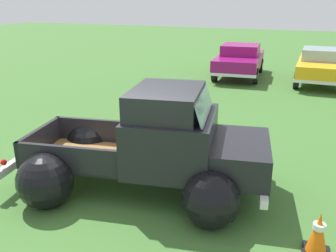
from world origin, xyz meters
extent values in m
plane|color=#3D6B2D|center=(0.00, 0.00, 0.00)|extent=(80.00, 80.00, 0.00)
cylinder|color=black|center=(1.25, 1.14, 0.38)|extent=(0.79, 0.37, 0.76)
cylinder|color=silver|center=(1.25, 1.14, 0.38)|extent=(0.38, 0.30, 0.34)
cylinder|color=black|center=(1.59, -0.56, 0.38)|extent=(0.79, 0.37, 0.76)
cylinder|color=silver|center=(1.59, -0.56, 0.38)|extent=(0.38, 0.30, 0.34)
cylinder|color=black|center=(-1.50, 0.58, 0.38)|extent=(0.79, 0.37, 0.76)
cylinder|color=silver|center=(-1.50, 0.58, 0.38)|extent=(0.38, 0.30, 0.34)
cylinder|color=black|center=(-1.15, -1.12, 0.38)|extent=(0.79, 0.37, 0.76)
cylinder|color=silver|center=(-1.15, -1.12, 0.38)|extent=(0.38, 0.30, 0.34)
sphere|color=black|center=(-1.51, 0.63, 0.44)|extent=(1.13, 1.13, 0.96)
sphere|color=black|center=(-1.14, -1.17, 0.44)|extent=(1.13, 1.13, 0.96)
cube|color=olive|center=(-0.93, -0.19, 0.54)|extent=(2.32, 1.92, 0.04)
cube|color=black|center=(-1.08, 0.53, 0.77)|extent=(2.02, 0.49, 0.50)
cube|color=black|center=(-0.78, -0.91, 0.77)|extent=(2.02, 0.49, 0.50)
cube|color=black|center=(0.03, 0.01, 0.77)|extent=(0.39, 1.52, 0.50)
cube|color=black|center=(-1.90, -0.39, 0.77)|extent=(0.39, 1.52, 0.50)
cube|color=black|center=(0.64, 0.13, 0.99)|extent=(1.76, 1.96, 0.95)
cube|color=black|center=(0.54, 0.11, 1.70)|extent=(1.43, 1.74, 0.45)
cube|color=#8CADB7|center=(1.17, 0.24, 1.68)|extent=(0.44, 1.46, 0.38)
cube|color=black|center=(1.67, 0.34, 0.80)|extent=(1.55, 1.84, 0.55)
sphere|color=black|center=(1.24, 1.17, 0.42)|extent=(1.09, 1.09, 0.92)
sphere|color=black|center=(1.60, -0.59, 0.42)|extent=(1.09, 1.09, 0.92)
cube|color=silver|center=(-2.19, -0.45, 0.46)|extent=(0.51, 1.96, 0.14)
cube|color=silver|center=(2.19, 0.45, 0.46)|extent=(0.51, 1.96, 0.14)
sphere|color=red|center=(-2.31, 0.33, 0.64)|extent=(0.13, 0.13, 0.11)
sphere|color=red|center=(-2.00, -1.21, 0.64)|extent=(0.13, 0.13, 0.11)
cylinder|color=black|center=(0.30, 9.79, 0.33)|extent=(0.27, 0.68, 0.66)
cylinder|color=silver|center=(0.30, 9.79, 0.33)|extent=(0.24, 0.32, 0.30)
cylinder|color=black|center=(-1.40, 9.61, 0.33)|extent=(0.27, 0.68, 0.66)
cylinder|color=silver|center=(-1.40, 9.61, 0.33)|extent=(0.24, 0.32, 0.30)
cylinder|color=black|center=(0.03, 12.48, 0.33)|extent=(0.27, 0.68, 0.66)
cylinder|color=silver|center=(0.03, 12.48, 0.33)|extent=(0.24, 0.32, 0.30)
cylinder|color=black|center=(-1.68, 12.31, 0.33)|extent=(0.27, 0.68, 0.66)
cylinder|color=silver|center=(-1.68, 12.31, 0.33)|extent=(0.24, 0.32, 0.30)
cube|color=#8C1466|center=(-0.69, 11.05, 0.71)|extent=(2.26, 4.40, 0.55)
cube|color=#8C1466|center=(-0.70, 11.22, 1.21)|extent=(1.77, 1.93, 0.45)
cube|color=silver|center=(-0.90, 13.12, 0.45)|extent=(1.90, 0.29, 0.12)
cube|color=silver|center=(-0.48, 8.98, 0.45)|extent=(1.90, 0.29, 0.12)
cylinder|color=black|center=(1.95, 9.61, 0.33)|extent=(0.22, 0.67, 0.66)
cylinder|color=silver|center=(1.95, 9.61, 0.33)|extent=(0.22, 0.30, 0.30)
cylinder|color=black|center=(1.87, 12.30, 0.33)|extent=(0.22, 0.67, 0.66)
cylinder|color=silver|center=(1.87, 12.30, 0.33)|extent=(0.22, 0.30, 0.30)
cube|color=#F2A819|center=(2.73, 10.98, 0.71)|extent=(1.88, 4.24, 0.55)
cube|color=#8CADB7|center=(2.73, 11.14, 1.21)|extent=(1.58, 1.80, 0.45)
cube|color=silver|center=(2.68, 13.03, 0.45)|extent=(1.83, 0.15, 0.12)
cube|color=silver|center=(2.79, 8.92, 0.45)|extent=(1.83, 0.15, 0.12)
cube|color=black|center=(-1.07, 2.31, 0.01)|extent=(0.36, 0.36, 0.03)
cone|color=orange|center=(-1.07, 2.31, 0.33)|extent=(0.28, 0.28, 0.60)
cylinder|color=white|center=(-1.07, 2.31, 0.42)|extent=(0.17, 0.17, 0.08)
cube|color=black|center=(3.16, -0.69, 0.01)|extent=(0.36, 0.36, 0.03)
cone|color=orange|center=(3.16, -0.69, 0.33)|extent=(0.28, 0.28, 0.60)
cylinder|color=white|center=(3.16, -0.69, 0.42)|extent=(0.17, 0.17, 0.08)
camera|label=1|loc=(2.97, -5.38, 3.33)|focal=38.94mm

